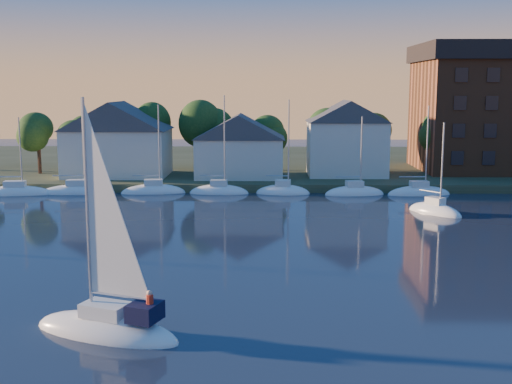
{
  "coord_description": "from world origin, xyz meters",
  "views": [
    {
      "loc": [
        -2.36,
        -25.38,
        12.45
      ],
      "look_at": [
        -3.23,
        22.0,
        4.7
      ],
      "focal_mm": 45.0,
      "sensor_mm": 36.0,
      "label": 1
    }
  ],
  "objects_px": {
    "clubhouse_centre": "(240,145)",
    "clubhouse_west": "(118,138)",
    "clubhouse_east": "(347,137)",
    "drifting_sailboat_right": "(435,212)",
    "hero_sailboat": "(108,324)"
  },
  "relations": [
    {
      "from": "clubhouse_west",
      "to": "clubhouse_east",
      "type": "distance_m",
      "value": 30.02
    },
    {
      "from": "clubhouse_west",
      "to": "hero_sailboat",
      "type": "xyz_separation_m",
      "value": [
        11.55,
        -52.45,
        -5.37
      ]
    },
    {
      "from": "clubhouse_west",
      "to": "clubhouse_east",
      "type": "height_order",
      "value": "clubhouse_east"
    },
    {
      "from": "clubhouse_centre",
      "to": "clubhouse_west",
      "type": "bearing_deg",
      "value": 176.42
    },
    {
      "from": "clubhouse_west",
      "to": "hero_sailboat",
      "type": "height_order",
      "value": "hero_sailboat"
    },
    {
      "from": "clubhouse_centre",
      "to": "drifting_sailboat_right",
      "type": "relative_size",
      "value": 1.14
    },
    {
      "from": "clubhouse_west",
      "to": "clubhouse_centre",
      "type": "height_order",
      "value": "clubhouse_west"
    },
    {
      "from": "hero_sailboat",
      "to": "drifting_sailboat_right",
      "type": "relative_size",
      "value": 1.29
    },
    {
      "from": "clubhouse_centre",
      "to": "hero_sailboat",
      "type": "relative_size",
      "value": 0.88
    },
    {
      "from": "clubhouse_east",
      "to": "clubhouse_centre",
      "type": "bearing_deg",
      "value": -171.87
    },
    {
      "from": "clubhouse_west",
      "to": "clubhouse_east",
      "type": "relative_size",
      "value": 1.3
    },
    {
      "from": "clubhouse_west",
      "to": "drifting_sailboat_right",
      "type": "relative_size",
      "value": 1.34
    },
    {
      "from": "clubhouse_west",
      "to": "hero_sailboat",
      "type": "relative_size",
      "value": 1.04
    },
    {
      "from": "hero_sailboat",
      "to": "drifting_sailboat_right",
      "type": "bearing_deg",
      "value": -107.18
    },
    {
      "from": "clubhouse_west",
      "to": "hero_sailboat",
      "type": "bearing_deg",
      "value": -77.58
    }
  ]
}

